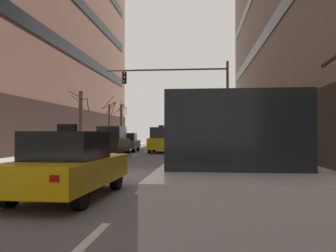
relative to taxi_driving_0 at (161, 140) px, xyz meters
name	(u,v)px	position (x,y,z in m)	size (l,w,h in m)	color
ground_plane	(116,175)	(0.01, -15.54, -1.05)	(120.00, 120.00, 0.00)	slate
sidewalk_right	(293,175)	(6.68, -15.54, -0.98)	(3.92, 80.00, 0.14)	gray
lane_stripe_l1_s3	(41,186)	(-1.56, -18.54, -1.05)	(0.16, 2.00, 0.01)	silver
lane_stripe_l1_s4	(93,169)	(-1.56, -13.54, -1.05)	(0.16, 2.00, 0.01)	silver
lane_stripe_l1_s5	(119,160)	(-1.56, -8.54, -1.05)	(0.16, 2.00, 0.01)	silver
lane_stripe_l1_s6	(135,155)	(-1.56, -3.54, -1.05)	(0.16, 2.00, 0.01)	silver
lane_stripe_l1_s7	(146,152)	(-1.56, 1.46, -1.05)	(0.16, 2.00, 0.01)	silver
lane_stripe_l1_s8	(153,149)	(-1.56, 6.46, -1.05)	(0.16, 2.00, 0.01)	silver
lane_stripe_l1_s9	(159,147)	(-1.56, 11.46, -1.05)	(0.16, 2.00, 0.01)	silver
lane_stripe_l1_s10	(164,146)	(-1.56, 16.46, -1.05)	(0.16, 2.00, 0.01)	silver
lane_stripe_l2_s2	(88,241)	(1.58, -23.54, -1.05)	(0.16, 2.00, 0.01)	silver
lane_stripe_l2_s3	(143,188)	(1.58, -18.54, -1.05)	(0.16, 2.00, 0.01)	silver
lane_stripe_l2_s4	(162,170)	(1.58, -13.54, -1.05)	(0.16, 2.00, 0.01)	silver
lane_stripe_l2_s5	(172,161)	(1.58, -8.54, -1.05)	(0.16, 2.00, 0.01)	silver
lane_stripe_l2_s6	(177,155)	(1.58, -3.54, -1.05)	(0.16, 2.00, 0.01)	silver
lane_stripe_l2_s7	(181,152)	(1.58, 1.46, -1.05)	(0.16, 2.00, 0.01)	silver
lane_stripe_l2_s8	(184,149)	(1.58, 6.46, -1.05)	(0.16, 2.00, 0.01)	silver
lane_stripe_l2_s9	(186,147)	(1.58, 11.46, -1.05)	(0.16, 2.00, 0.01)	silver
lane_stripe_l2_s10	(187,146)	(1.58, 16.46, -1.05)	(0.16, 2.00, 0.01)	silver
taxi_driving_0	(161,140)	(0.00, 0.00, 0.00)	(1.85, 4.38, 2.29)	black
taxi_driving_1	(67,150)	(-3.26, -12.26, -0.27)	(1.86, 4.28, 1.77)	black
taxi_driving_2	(174,140)	(-0.05, 14.12, -0.24)	(1.90, 4.41, 1.82)	black
car_driving_3	(112,141)	(-2.99, -4.64, -0.01)	(1.91, 4.38, 2.10)	black
car_driving_4	(127,142)	(-3.18, 1.15, -0.24)	(2.03, 4.47, 1.65)	black
taxi_driving_5	(69,165)	(-0.02, -20.22, -0.23)	(2.02, 4.50, 1.85)	black
car_parked_0	(230,174)	(3.68, -23.70, -0.01)	(1.83, 4.33, 2.09)	black
car_parked_1	(213,159)	(3.68, -17.04, -0.28)	(1.76, 4.19, 1.57)	black
car_parked_2	(208,149)	(3.68, -10.55, -0.25)	(1.84, 4.38, 1.64)	black
traffic_signal_0	(190,91)	(2.57, -4.95, 3.50)	(8.53, 0.35, 6.41)	#4C4C51
street_tree_1	(109,123)	(-6.27, 6.73, 1.65)	(1.64, 1.02, 5.47)	#4C3823
street_tree_2	(121,124)	(-6.26, 12.16, 1.69)	(1.79, 1.69, 5.47)	#4C3823
street_tree_3	(81,121)	(-6.26, -1.98, 1.58)	(1.49, 1.49, 4.85)	#4C3823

